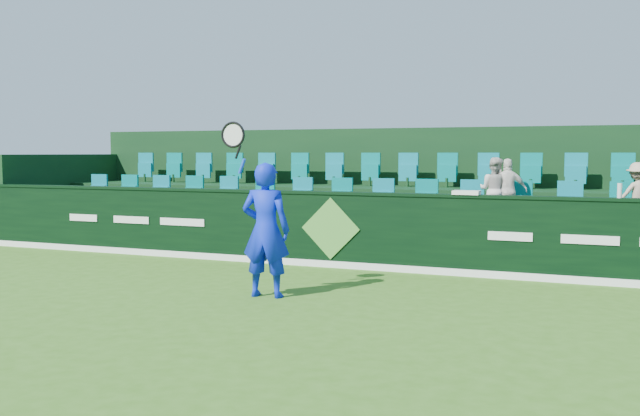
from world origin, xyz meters
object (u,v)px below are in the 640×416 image
at_px(spectator_left, 494,190).
at_px(drinks_bottle, 620,191).
at_px(spectator_right, 638,195).
at_px(spectator_middle, 508,191).
at_px(towel, 467,193).
at_px(tennis_player, 265,229).

relative_size(spectator_left, drinks_bottle, 5.11).
bearing_deg(spectator_right, spectator_middle, -22.13).
bearing_deg(towel, tennis_player, -128.72).
height_order(spectator_middle, towel, spectator_middle).
relative_size(tennis_player, spectator_left, 2.19).
xyz_separation_m(spectator_left, drinks_bottle, (2.05, -1.12, 0.08)).
distance_m(towel, drinks_bottle, 2.33).
height_order(tennis_player, spectator_middle, tennis_player).
distance_m(tennis_player, spectator_right, 6.30).
bearing_deg(towel, spectator_left, 76.09).
bearing_deg(drinks_bottle, spectator_right, 75.87).
bearing_deg(towel, drinks_bottle, 0.00).
bearing_deg(towel, spectator_middle, 65.28).
xyz_separation_m(spectator_right, drinks_bottle, (-0.28, -1.12, 0.12)).
bearing_deg(spectator_right, tennis_player, 16.87).
distance_m(tennis_player, towel, 3.66).
relative_size(spectator_middle, spectator_right, 1.05).
bearing_deg(spectator_middle, spectator_right, 168.24).
xyz_separation_m(tennis_player, drinks_bottle, (4.61, 2.84, 0.50)).
relative_size(towel, drinks_bottle, 1.92).
relative_size(spectator_left, spectator_right, 1.07).
xyz_separation_m(tennis_player, towel, (2.28, 2.84, 0.42)).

